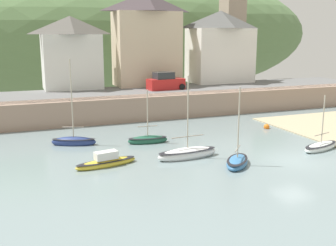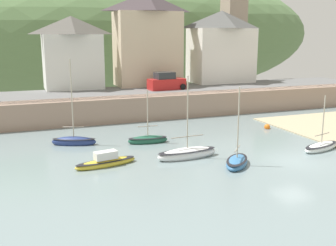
{
  "view_description": "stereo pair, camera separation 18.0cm",
  "coord_description": "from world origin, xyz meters",
  "px_view_note": "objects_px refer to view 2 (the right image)",
  "views": [
    {
      "loc": [
        -17.7,
        -21.79,
        8.46
      ],
      "look_at": [
        -6.77,
        6.42,
        1.86
      ],
      "focal_mm": 43.71,
      "sensor_mm": 36.0,
      "label": 1
    },
    {
      "loc": [
        -17.53,
        -21.86,
        8.46
      ],
      "look_at": [
        -6.77,
        6.42,
        1.86
      ],
      "focal_mm": 43.71,
      "sensor_mm": 36.0,
      "label": 2
    }
  ],
  "objects_px": {
    "sailboat_tall_mast": "(148,140)",
    "fishing_boat_green": "(237,162)",
    "waterfront_building_right": "(221,46)",
    "sailboat_nearest_shore": "(74,141)",
    "mooring_buoy": "(267,127)",
    "church_with_spire": "(234,19)",
    "sailboat_far_left": "(187,154)",
    "sailboat_white_hull": "(106,162)",
    "parked_car_near_slipway": "(166,82)",
    "waterfront_building_centre": "(148,39)",
    "waterfront_building_left": "(72,52)",
    "motorboat_with_cabin": "(321,147)"
  },
  "relations": [
    {
      "from": "mooring_buoy",
      "to": "motorboat_with_cabin",
      "type": "bearing_deg",
      "value": -92.06
    },
    {
      "from": "waterfront_building_left",
      "to": "sailboat_white_hull",
      "type": "distance_m",
      "value": 22.57
    },
    {
      "from": "mooring_buoy",
      "to": "waterfront_building_right",
      "type": "bearing_deg",
      "value": 77.0
    },
    {
      "from": "fishing_boat_green",
      "to": "sailboat_white_hull",
      "type": "bearing_deg",
      "value": 109.96
    },
    {
      "from": "waterfront_building_left",
      "to": "parked_car_near_slipway",
      "type": "bearing_deg",
      "value": -25.3
    },
    {
      "from": "waterfront_building_left",
      "to": "sailboat_tall_mast",
      "type": "distance_m",
      "value": 18.52
    },
    {
      "from": "waterfront_building_left",
      "to": "motorboat_with_cabin",
      "type": "distance_m",
      "value": 28.54
    },
    {
      "from": "church_with_spire",
      "to": "mooring_buoy",
      "type": "bearing_deg",
      "value": -110.83
    },
    {
      "from": "church_with_spire",
      "to": "sailboat_tall_mast",
      "type": "bearing_deg",
      "value": -132.63
    },
    {
      "from": "waterfront_building_right",
      "to": "motorboat_with_cabin",
      "type": "bearing_deg",
      "value": -99.67
    },
    {
      "from": "sailboat_white_hull",
      "to": "church_with_spire",
      "type": "bearing_deg",
      "value": 36.32
    },
    {
      "from": "waterfront_building_right",
      "to": "fishing_boat_green",
      "type": "distance_m",
      "value": 28.16
    },
    {
      "from": "waterfront_building_left",
      "to": "sailboat_tall_mast",
      "type": "bearing_deg",
      "value": -79.39
    },
    {
      "from": "waterfront_building_centre",
      "to": "sailboat_white_hull",
      "type": "xyz_separation_m",
      "value": [
        -10.01,
        -21.66,
        -7.63
      ]
    },
    {
      "from": "fishing_boat_green",
      "to": "mooring_buoy",
      "type": "xyz_separation_m",
      "value": [
        8.04,
        8.37,
        -0.1
      ]
    },
    {
      "from": "fishing_boat_green",
      "to": "mooring_buoy",
      "type": "relative_size",
      "value": 10.06
    },
    {
      "from": "sailboat_nearest_shore",
      "to": "sailboat_white_hull",
      "type": "bearing_deg",
      "value": -57.35
    },
    {
      "from": "motorboat_with_cabin",
      "to": "sailboat_far_left",
      "type": "bearing_deg",
      "value": 153.84
    },
    {
      "from": "church_with_spire",
      "to": "motorboat_with_cabin",
      "type": "height_order",
      "value": "church_with_spire"
    },
    {
      "from": "waterfront_building_left",
      "to": "church_with_spire",
      "type": "bearing_deg",
      "value": 10.01
    },
    {
      "from": "sailboat_tall_mast",
      "to": "church_with_spire",
      "type": "bearing_deg",
      "value": 53.49
    },
    {
      "from": "waterfront_building_centre",
      "to": "fishing_boat_green",
      "type": "xyz_separation_m",
      "value": [
        -1.95,
        -24.67,
        -7.65
      ]
    },
    {
      "from": "mooring_buoy",
      "to": "waterfront_building_centre",
      "type": "bearing_deg",
      "value": 110.48
    },
    {
      "from": "parked_car_near_slipway",
      "to": "mooring_buoy",
      "type": "height_order",
      "value": "parked_car_near_slipway"
    },
    {
      "from": "church_with_spire",
      "to": "sailboat_nearest_shore",
      "type": "bearing_deg",
      "value": -141.9
    },
    {
      "from": "fishing_boat_green",
      "to": "waterfront_building_left",
      "type": "bearing_deg",
      "value": 56.04
    },
    {
      "from": "church_with_spire",
      "to": "fishing_boat_green",
      "type": "bearing_deg",
      "value": -118.8
    },
    {
      "from": "sailboat_tall_mast",
      "to": "fishing_boat_green",
      "type": "bearing_deg",
      "value": -57.74
    },
    {
      "from": "fishing_boat_green",
      "to": "sailboat_nearest_shore",
      "type": "distance_m",
      "value": 12.95
    },
    {
      "from": "motorboat_with_cabin",
      "to": "waterfront_building_left",
      "type": "bearing_deg",
      "value": 105.19
    },
    {
      "from": "church_with_spire",
      "to": "sailboat_far_left",
      "type": "bearing_deg",
      "value": -124.95
    },
    {
      "from": "waterfront_building_centre",
      "to": "fishing_boat_green",
      "type": "relative_size",
      "value": 2.02
    },
    {
      "from": "waterfront_building_right",
      "to": "mooring_buoy",
      "type": "bearing_deg",
      "value": -103.0
    },
    {
      "from": "waterfront_building_right",
      "to": "sailboat_tall_mast",
      "type": "distance_m",
      "value": 24.06
    },
    {
      "from": "waterfront_building_left",
      "to": "sailboat_far_left",
      "type": "height_order",
      "value": "waterfront_building_left"
    },
    {
      "from": "sailboat_nearest_shore",
      "to": "mooring_buoy",
      "type": "bearing_deg",
      "value": 19.17
    },
    {
      "from": "sailboat_white_hull",
      "to": "mooring_buoy",
      "type": "relative_size",
      "value": 8.14
    },
    {
      "from": "waterfront_building_left",
      "to": "mooring_buoy",
      "type": "distance_m",
      "value": 23.01
    },
    {
      "from": "sailboat_tall_mast",
      "to": "sailboat_nearest_shore",
      "type": "bearing_deg",
      "value": 170.88
    },
    {
      "from": "church_with_spire",
      "to": "mooring_buoy",
      "type": "height_order",
      "value": "church_with_spire"
    },
    {
      "from": "church_with_spire",
      "to": "fishing_boat_green",
      "type": "distance_m",
      "value": 34.3
    },
    {
      "from": "waterfront_building_right",
      "to": "sailboat_white_hull",
      "type": "relative_size",
      "value": 2.06
    },
    {
      "from": "sailboat_tall_mast",
      "to": "parked_car_near_slipway",
      "type": "distance_m",
      "value": 14.43
    },
    {
      "from": "waterfront_building_centre",
      "to": "motorboat_with_cabin",
      "type": "distance_m",
      "value": 25.54
    },
    {
      "from": "waterfront_building_right",
      "to": "fishing_boat_green",
      "type": "relative_size",
      "value": 1.67
    },
    {
      "from": "waterfront_building_right",
      "to": "waterfront_building_centre",
      "type": "bearing_deg",
      "value": -180.0
    },
    {
      "from": "sailboat_far_left",
      "to": "motorboat_with_cabin",
      "type": "distance_m",
      "value": 10.3
    },
    {
      "from": "sailboat_white_hull",
      "to": "motorboat_with_cabin",
      "type": "bearing_deg",
      "value": -18.0
    },
    {
      "from": "parked_car_near_slipway",
      "to": "waterfront_building_right",
      "type": "bearing_deg",
      "value": 21.06
    },
    {
      "from": "waterfront_building_left",
      "to": "sailboat_far_left",
      "type": "distance_m",
      "value": 23.26
    }
  ]
}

